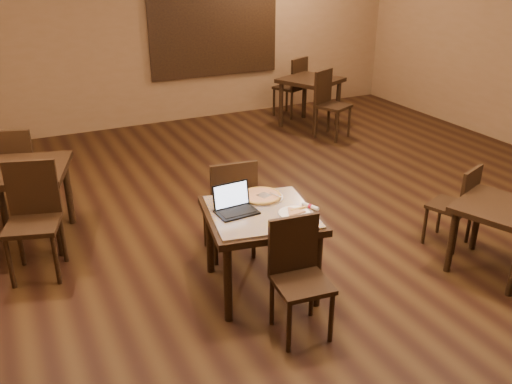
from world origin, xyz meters
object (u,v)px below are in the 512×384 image
other_table_a_chair_far (294,84)px  other_table_b_chair_near (33,212)px  laptop (234,204)px  pizza_pan (261,197)px  other_table_b (23,181)px  other_table_a_chair_near (329,100)px  tiled_table (261,222)px  chair_main_near (298,270)px  other_table_a (310,86)px  chair_main_far (231,203)px  other_table_c_chair_far (458,202)px  other_table_b_chair_far (16,168)px  other_table_c (499,217)px

other_table_a_chair_far → other_table_b_chair_near: bearing=11.6°
laptop → pizza_pan: bearing=20.0°
other_table_b → pizza_pan: bearing=-23.3°
other_table_a_chair_near → tiled_table: bearing=-155.3°
other_table_a_chair_far → other_table_b_chair_near: other_table_b_chair_near is taller
tiled_table → chair_main_near: 0.63m
tiled_table → other_table_a_chair_far: 5.52m
pizza_pan → other_table_b_chair_near: (-1.84, 0.95, -0.17)m
other_table_a_chair_near → other_table_b_chair_near: bearing=-179.2°
tiled_table → other_table_b: (-1.74, 1.81, 0.02)m
other_table_a → chair_main_near: bearing=-147.1°
tiled_table → chair_main_far: (-0.01, 0.61, -0.08)m
pizza_pan → other_table_a: bearing=53.3°
tiled_table → chair_main_near: chair_main_near is taller
other_table_a_chair_far → other_table_c_chair_far: 4.91m
other_table_a → other_table_b_chair_far: 4.98m
tiled_table → other_table_a_chair_near: other_table_a_chair_near is taller
other_table_c_chair_far → other_table_a: bearing=-122.1°
pizza_pan → other_table_b: size_ratio=0.37×
chair_main_far → other_table_b_chair_far: (-1.76, 1.82, 0.02)m
tiled_table → other_table_c_chair_far: 2.11m
other_table_c → other_table_b_chair_far: bearing=120.1°
other_table_b_chair_far → chair_main_near: bearing=137.1°
chair_main_far → other_table_b: chair_main_far is taller
tiled_table → other_table_c_chair_far: size_ratio=1.24×
other_table_b_chair_far → tiled_table: bearing=142.9°
other_table_b_chair_far → other_table_c: 4.95m
tiled_table → other_table_a_chair_far: (2.98, 4.64, -0.06)m
chair_main_far → laptop: 0.59m
chair_main_near → other_table_a_chair_far: 6.04m
pizza_pan → other_table_b_chair_far: 2.90m
other_table_b → other_table_b_chair_far: bearing=109.2°
other_table_b_chair_far → other_table_b_chair_near: bearing=109.2°
chair_main_near → other_table_a_chair_near: bearing=60.5°
other_table_a → other_table_c_chair_far: other_table_c_chair_far is taller
laptop → other_table_a_chair_far: size_ratio=0.33×
pizza_pan → other_table_c: bearing=-25.7°
chair_main_near → other_table_c_chair_far: bearing=17.9°
chair_main_near → other_table_b_chair_far: other_table_b_chair_far is taller
other_table_b_chair_near → pizza_pan: bearing=-10.6°
chair_main_far → other_table_c_chair_far: bearing=165.9°
other_table_a_chair_near → other_table_c_chair_far: size_ratio=1.21×
tiled_table → other_table_b: 2.51m
other_table_a_chair_far → chair_main_far: bearing=28.7°
other_table_c → chair_main_near: bearing=157.0°
chair_main_far → laptop: (-0.19, -0.51, 0.25)m
laptop → other_table_b_chair_far: bearing=120.9°
laptop → other_table_b_chair_near: size_ratio=0.33×
other_table_b_chair_near → other_table_a_chair_far: bearing=53.1°
chair_main_far → other_table_a_chair_far: (2.99, 4.03, 0.02)m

